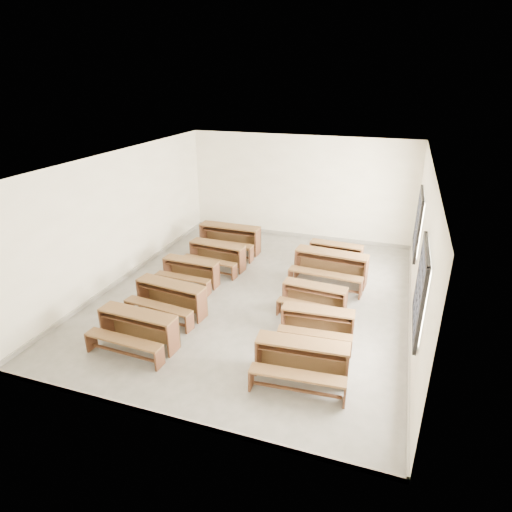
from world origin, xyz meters
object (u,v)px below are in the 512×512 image
(desk_set_3, at_px, (217,254))
(desk_set_6, at_px, (317,322))
(desk_set_1, at_px, (170,296))
(desk_set_7, at_px, (314,297))
(desk_set_4, at_px, (229,237))
(desk_set_0, at_px, (137,327))
(desk_set_9, at_px, (335,253))
(desk_set_2, at_px, (190,270))
(desk_set_5, at_px, (302,358))
(desk_set_8, at_px, (330,265))

(desk_set_3, distance_m, desk_set_6, 4.06)
(desk_set_1, xyz_separation_m, desk_set_7, (2.94, 1.08, -0.05))
(desk_set_4, bearing_deg, desk_set_0, -87.41)
(desk_set_1, height_order, desk_set_9, desk_set_1)
(desk_set_4, relative_size, desk_set_7, 1.25)
(desk_set_1, xyz_separation_m, desk_set_2, (-0.24, 1.43, -0.04))
(desk_set_3, bearing_deg, desk_set_7, -20.44)
(desk_set_6, height_order, desk_set_7, desk_set_6)
(desk_set_3, bearing_deg, desk_set_5, -43.85)
(desk_set_0, relative_size, desk_set_5, 0.98)
(desk_set_1, height_order, desk_set_2, desk_set_1)
(desk_set_0, relative_size, desk_set_2, 1.11)
(desk_set_2, height_order, desk_set_3, desk_set_3)
(desk_set_2, relative_size, desk_set_5, 0.89)
(desk_set_5, relative_size, desk_set_7, 1.13)
(desk_set_7, bearing_deg, desk_set_0, -136.99)
(desk_set_2, distance_m, desk_set_4, 2.28)
(desk_set_0, distance_m, desk_set_4, 4.99)
(desk_set_3, xyz_separation_m, desk_set_5, (3.20, -3.77, 0.01))
(desk_set_1, bearing_deg, desk_set_6, 7.52)
(desk_set_6, relative_size, desk_set_9, 0.99)
(desk_set_4, height_order, desk_set_7, desk_set_4)
(desk_set_4, relative_size, desk_set_9, 1.22)
(desk_set_2, relative_size, desk_set_8, 0.78)
(desk_set_0, relative_size, desk_set_9, 1.09)
(desk_set_1, bearing_deg, desk_set_5, -14.66)
(desk_set_2, xyz_separation_m, desk_set_5, (3.44, -2.67, 0.04))
(desk_set_4, bearing_deg, desk_set_8, -17.90)
(desk_set_2, distance_m, desk_set_8, 3.48)
(desk_set_6, height_order, desk_set_8, desk_set_8)
(desk_set_0, bearing_deg, desk_set_8, 55.26)
(desk_set_6, relative_size, desk_set_7, 1.01)
(desk_set_1, xyz_separation_m, desk_set_8, (3.03, 2.62, 0.05))
(desk_set_2, bearing_deg, desk_set_9, 37.49)
(desk_set_1, height_order, desk_set_6, desk_set_1)
(desk_set_0, relative_size, desk_set_7, 1.11)
(desk_set_9, bearing_deg, desk_set_3, -154.45)
(desk_set_9, bearing_deg, desk_set_6, -81.96)
(desk_set_5, height_order, desk_set_8, desk_set_8)
(desk_set_0, distance_m, desk_set_8, 4.94)
(desk_set_1, bearing_deg, desk_set_3, 96.54)
(desk_set_1, relative_size, desk_set_8, 0.90)
(desk_set_0, distance_m, desk_set_1, 1.28)
(desk_set_8, height_order, desk_set_9, desk_set_8)
(desk_set_2, relative_size, desk_set_7, 1.00)
(desk_set_3, distance_m, desk_set_4, 1.19)
(desk_set_0, xyz_separation_m, desk_set_5, (3.19, 0.05, 0.00))
(desk_set_4, xyz_separation_m, desk_set_9, (3.11, -0.03, -0.09))
(desk_set_3, relative_size, desk_set_8, 0.87)
(desk_set_3, relative_size, desk_set_4, 0.89)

